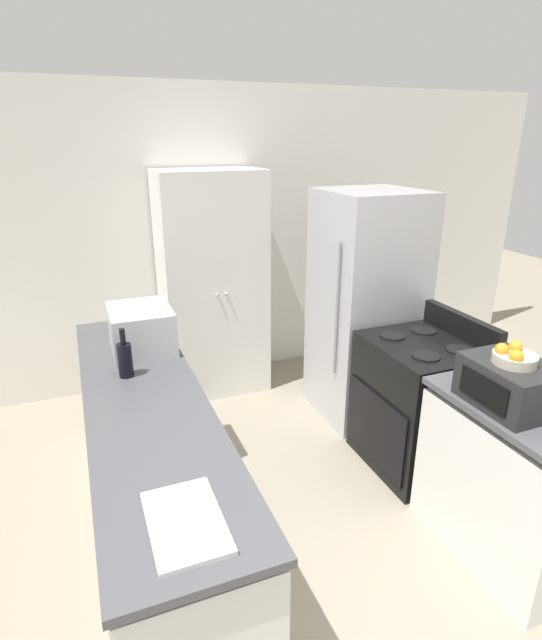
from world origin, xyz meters
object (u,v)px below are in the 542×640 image
toaster_oven (510,384)px  refrigerator (366,307)px  stove (418,403)px  wine_bottle (125,359)px  microwave (142,329)px  fruit_bowl (514,357)px  pantry_cabinet (213,285)px

toaster_oven → refrigerator: bearing=84.3°
stove → wine_bottle: size_ratio=3.74×
microwave → fruit_bowl: fruit_bowl is taller
stove → toaster_oven: size_ratio=2.49×
refrigerator → toaster_oven: (-0.16, -1.57, 0.12)m
microwave → fruit_bowl: 2.11m
pantry_cabinet → refrigerator: bearing=-40.1°
pantry_cabinet → toaster_oven: (0.85, -2.42, 0.06)m
refrigerator → wine_bottle: (-1.89, -0.54, 0.11)m
refrigerator → toaster_oven: bearing=-95.7°
pantry_cabinet → stove: (0.98, -1.62, -0.50)m
toaster_oven → microwave: bearing=139.0°
microwave → toaster_oven: bearing=-41.0°
stove → fruit_bowl: (-0.14, -0.80, 0.71)m
wine_bottle → fruit_bowl: (1.73, -1.04, 0.16)m
fruit_bowl → wine_bottle: bearing=149.0°
microwave → toaster_oven: microwave is taller
refrigerator → stove: bearing=-92.4°
refrigerator → microwave: 1.77m
microwave → refrigerator: bearing=6.2°
wine_bottle → stove: bearing=-7.2°
microwave → toaster_oven: size_ratio=1.04×
pantry_cabinet → stove: pantry_cabinet is taller
stove → wine_bottle: (-1.86, 0.23, 0.55)m
pantry_cabinet → fruit_bowl: pantry_cabinet is taller
pantry_cabinet → fruit_bowl: (0.84, -2.42, 0.21)m
stove → fruit_bowl: size_ratio=5.11×
stove → fruit_bowl: 1.08m
fruit_bowl → pantry_cabinet: bearing=109.1°
toaster_oven → stove: bearing=81.2°
pantry_cabinet → toaster_oven: pantry_cabinet is taller
pantry_cabinet → toaster_oven: 2.57m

